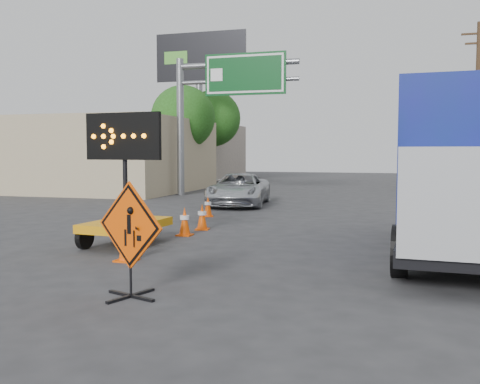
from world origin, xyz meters
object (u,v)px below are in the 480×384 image
at_px(construction_sign, 130,237).
at_px(pickup_truck, 239,189).
at_px(arrow_board, 126,216).
at_px(box_truck, 459,179).

bearing_deg(construction_sign, pickup_truck, 119.00).
height_order(construction_sign, arrow_board, arrow_board).
bearing_deg(arrow_board, construction_sign, -55.87).
height_order(arrow_board, box_truck, box_truck).
height_order(arrow_board, pickup_truck, arrow_board).
xyz_separation_m(pickup_truck, box_truck, (7.43, -8.73, 0.96)).
height_order(construction_sign, pickup_truck, construction_sign).
bearing_deg(pickup_truck, box_truck, -57.31).
relative_size(pickup_truck, box_truck, 0.62).
xyz_separation_m(construction_sign, pickup_truck, (-2.36, 13.73, -0.27)).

